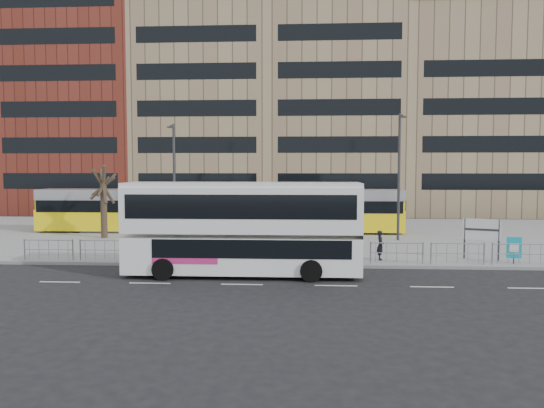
# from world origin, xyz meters

# --- Properties ---
(ground) EXTENTS (120.00, 120.00, 0.00)m
(ground) POSITION_xyz_m (0.00, 0.00, 0.00)
(ground) COLOR black
(ground) RESTS_ON ground
(plaza) EXTENTS (64.00, 24.00, 0.15)m
(plaza) POSITION_xyz_m (0.00, 12.00, 0.07)
(plaza) COLOR gray
(plaza) RESTS_ON ground
(kerb) EXTENTS (64.00, 0.25, 0.17)m
(kerb) POSITION_xyz_m (0.00, 0.05, 0.07)
(kerb) COLOR gray
(kerb) RESTS_ON ground
(building_row) EXTENTS (70.40, 18.40, 31.20)m
(building_row) POSITION_xyz_m (1.55, 34.27, 12.91)
(building_row) COLOR maroon
(building_row) RESTS_ON ground
(pedestrian_barrier) EXTENTS (32.07, 0.07, 1.10)m
(pedestrian_barrier) POSITION_xyz_m (2.00, 0.50, 0.98)
(pedestrian_barrier) COLOR #909398
(pedestrian_barrier) RESTS_ON plaza
(road_markings) EXTENTS (62.00, 0.12, 0.01)m
(road_markings) POSITION_xyz_m (1.00, -4.00, 0.01)
(road_markings) COLOR white
(road_markings) RESTS_ON ground
(double_decker_bus) EXTENTS (10.77, 2.83, 4.30)m
(double_decker_bus) POSITION_xyz_m (-2.18, -2.09, 2.33)
(double_decker_bus) COLOR white
(double_decker_bus) RESTS_ON ground
(tram) EXTENTS (27.16, 2.98, 3.20)m
(tram) POSITION_xyz_m (-5.69, 12.94, 1.75)
(tram) COLOR yellow
(tram) RESTS_ON plaza
(station_sign) EXTENTS (1.76, 0.75, 2.14)m
(station_sign) POSITION_xyz_m (9.96, 2.02, 1.63)
(station_sign) COLOR #2D2D30
(station_sign) RESTS_ON plaza
(ad_panel) EXTENTS (0.72, 0.16, 1.35)m
(ad_panel) POSITION_xyz_m (11.21, 0.90, 0.93)
(ad_panel) COLOR #2D2D30
(ad_panel) RESTS_ON plaza
(pedestrian) EXTENTS (0.38, 0.57, 1.55)m
(pedestrian) POSITION_xyz_m (4.64, 1.55, 0.93)
(pedestrian) COLOR black
(pedestrian) RESTS_ON plaza
(traffic_light_west) EXTENTS (0.21, 0.23, 3.10)m
(traffic_light_west) POSITION_xyz_m (-3.29, 0.93, 2.12)
(traffic_light_west) COLOR #2D2D30
(traffic_light_west) RESTS_ON plaza
(lamp_post_west) EXTENTS (0.45, 1.04, 7.93)m
(lamp_post_west) POSITION_xyz_m (-8.67, 11.24, 4.49)
(lamp_post_west) COLOR #2D2D30
(lamp_post_west) RESTS_ON plaza
(lamp_post_east) EXTENTS (0.45, 1.04, 8.37)m
(lamp_post_east) POSITION_xyz_m (6.91, 9.23, 4.71)
(lamp_post_east) COLOR #2D2D30
(lamp_post_east) RESTS_ON plaza
(bare_tree) EXTENTS (4.61, 4.61, 7.20)m
(bare_tree) POSITION_xyz_m (-13.08, 9.23, 5.25)
(bare_tree) COLOR #31251B
(bare_tree) RESTS_ON plaza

